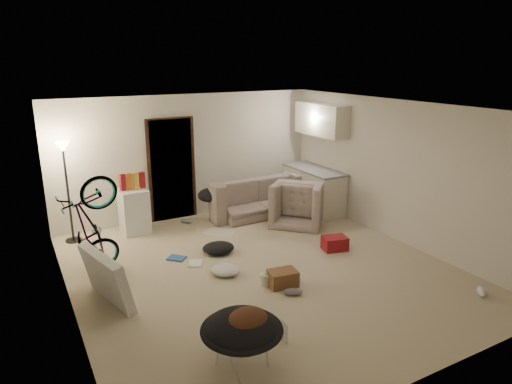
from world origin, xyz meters
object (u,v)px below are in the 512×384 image
armchair (300,206)px  drink_case_a (283,278)px  mini_fridge (134,211)px  drink_case_b (335,243)px  floor_lamp (65,171)px  bicycle (93,248)px  kitchen_counter (314,190)px  sofa (253,200)px  tv_box (106,278)px  saucer_chair (242,336)px  juicer (266,279)px

armchair → drink_case_a: (-1.75, -2.14, -0.20)m
mini_fridge → drink_case_b: mini_fridge is taller
floor_lamp → bicycle: bearing=-86.3°
kitchen_counter → armchair: 0.82m
sofa → mini_fridge: bearing=-2.4°
tv_box → bicycle: bearing=76.2°
bicycle → drink_case_b: (3.79, -1.05, -0.30)m
saucer_chair → drink_case_a: bearing=44.7°
bicycle → drink_case_a: 2.90m
kitchen_counter → drink_case_a: bearing=-132.9°
bicycle → saucer_chair: (0.97, -3.05, -0.05)m
saucer_chair → juicer: saucer_chair is taller
juicer → bicycle: bearing=143.0°
bicycle → juicer: bearing=-131.0°
kitchen_counter → saucer_chair: 5.44m
sofa → bicycle: size_ratio=1.30×
armchair → mini_fridge: size_ratio=1.18×
sofa → saucer_chair: size_ratio=2.35×
drink_case_a → drink_case_b: drink_case_b is taller
kitchen_counter → bicycle: kitchen_counter is taller
floor_lamp → sofa: 3.72m
sofa → armchair: 1.09m
floor_lamp → bicycle: floor_lamp is taller
mini_fridge → saucer_chair: mini_fridge is taller
floor_lamp → drink_case_b: (3.89, -2.58, -1.19)m
armchair → saucer_chair: size_ratio=1.13×
sofa → saucer_chair: bearing=60.1°
armchair → mini_fridge: 3.23m
mini_fridge → bicycle: bearing=-126.8°
mini_fridge → drink_case_a: (1.31, -3.15, -0.30)m
juicer → saucer_chair: bearing=-127.9°
kitchen_counter → juicer: bearing=-136.7°
saucer_chair → drink_case_b: (2.82, 2.00, -0.25)m
floor_lamp → armchair: floor_lamp is taller
tv_box → sofa: bearing=19.8°
drink_case_a → juicer: juicer is taller
saucer_chair → tv_box: 2.29m
kitchen_counter → sofa: kitchen_counter is taller
drink_case_a → floor_lamp: bearing=134.2°
sofa → mini_fridge: mini_fridge is taller
kitchen_counter → armchair: kitchen_counter is taller
kitchen_counter → tv_box: bearing=-158.5°
tv_box → drink_case_a: size_ratio=2.69×
mini_fridge → armchair: bearing=-20.3°
sofa → drink_case_a: sofa is taller
mini_fridge → drink_case_b: (2.79, -2.48, -0.30)m
armchair → juicer: 2.81m
kitchen_counter → floor_lamp: bearing=172.3°
juicer → armchair: bearing=45.7°
armchair → bicycle: (-4.06, -0.42, 0.10)m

